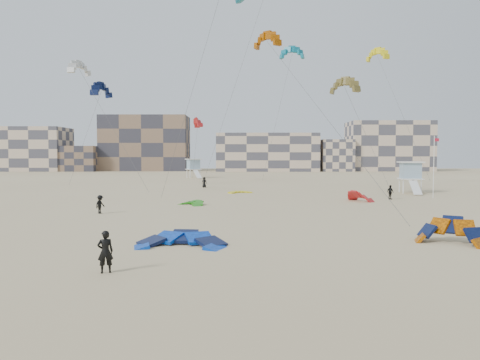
{
  "coord_description": "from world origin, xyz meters",
  "views": [
    {
      "loc": [
        1.83,
        -21.33,
        4.99
      ],
      "look_at": [
        1.74,
        6.0,
        3.56
      ],
      "focal_mm": 35.0,
      "sensor_mm": 36.0,
      "label": 1
    }
  ],
  "objects_px": {
    "kite_ground_blue": "(180,246)",
    "lifeguard_tower_near": "(410,177)",
    "kite_ground_orange": "(450,244)",
    "kitesurfer_main": "(105,252)"
  },
  "relations": [
    {
      "from": "kite_ground_orange",
      "to": "lifeguard_tower_near",
      "type": "bearing_deg",
      "value": 106.66
    },
    {
      "from": "kitesurfer_main",
      "to": "kite_ground_blue",
      "type": "bearing_deg",
      "value": -133.52
    },
    {
      "from": "kite_ground_blue",
      "to": "lifeguard_tower_near",
      "type": "xyz_separation_m",
      "value": [
        25.81,
        36.5,
        2.08
      ]
    },
    {
      "from": "kite_ground_blue",
      "to": "kite_ground_orange",
      "type": "xyz_separation_m",
      "value": [
        15.17,
        0.73,
        0.0
      ]
    },
    {
      "from": "lifeguard_tower_near",
      "to": "kitesurfer_main",
      "type": "bearing_deg",
      "value": -117.28
    },
    {
      "from": "kite_ground_blue",
      "to": "kitesurfer_main",
      "type": "relative_size",
      "value": 2.79
    },
    {
      "from": "kite_ground_orange",
      "to": "kitesurfer_main",
      "type": "bearing_deg",
      "value": -126.19
    },
    {
      "from": "kite_ground_blue",
      "to": "lifeguard_tower_near",
      "type": "relative_size",
      "value": 0.86
    },
    {
      "from": "kitesurfer_main",
      "to": "kite_ground_orange",
      "type": "bearing_deg",
      "value": 179.35
    },
    {
      "from": "kite_ground_orange",
      "to": "lifeguard_tower_near",
      "type": "relative_size",
      "value": 0.63
    }
  ]
}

